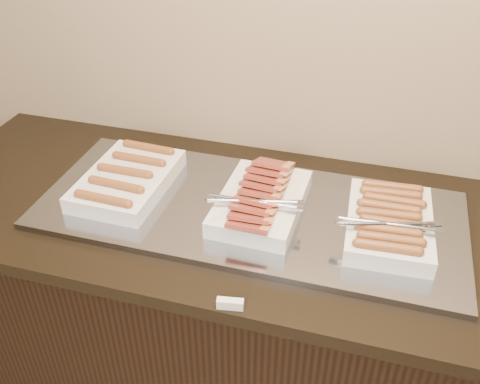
{
  "coord_description": "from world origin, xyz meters",
  "views": [
    {
      "loc": [
        0.3,
        0.95,
        1.83
      ],
      "look_at": [
        -0.04,
        2.13,
        0.97
      ],
      "focal_mm": 40.0,
      "sensor_mm": 36.0,
      "label": 1
    }
  ],
  "objects_px": {
    "dish_right": "(389,223)",
    "dish_center": "(260,201)",
    "counter": "(250,320)",
    "warming_tray": "(249,211)",
    "dish_left": "(128,179)"
  },
  "relations": [
    {
      "from": "dish_right",
      "to": "dish_center",
      "type": "bearing_deg",
      "value": 177.17
    },
    {
      "from": "counter",
      "to": "dish_center",
      "type": "distance_m",
      "value": 0.5
    },
    {
      "from": "counter",
      "to": "warming_tray",
      "type": "distance_m",
      "value": 0.46
    },
    {
      "from": "warming_tray",
      "to": "dish_right",
      "type": "height_order",
      "value": "dish_right"
    },
    {
      "from": "counter",
      "to": "dish_left",
      "type": "relative_size",
      "value": 5.81
    },
    {
      "from": "dish_left",
      "to": "dish_right",
      "type": "height_order",
      "value": "dish_right"
    },
    {
      "from": "counter",
      "to": "warming_tray",
      "type": "height_order",
      "value": "warming_tray"
    },
    {
      "from": "dish_left",
      "to": "warming_tray",
      "type": "bearing_deg",
      "value": 1.03
    },
    {
      "from": "dish_left",
      "to": "dish_right",
      "type": "distance_m",
      "value": 0.76
    },
    {
      "from": "warming_tray",
      "to": "dish_center",
      "type": "relative_size",
      "value": 3.36
    },
    {
      "from": "counter",
      "to": "warming_tray",
      "type": "relative_size",
      "value": 1.72
    },
    {
      "from": "counter",
      "to": "dish_right",
      "type": "bearing_deg",
      "value": -0.68
    },
    {
      "from": "counter",
      "to": "dish_left",
      "type": "distance_m",
      "value": 0.63
    },
    {
      "from": "dish_center",
      "to": "dish_left",
      "type": "bearing_deg",
      "value": -178.98
    },
    {
      "from": "counter",
      "to": "dish_center",
      "type": "xyz_separation_m",
      "value": [
        0.02,
        -0.0,
        0.5
      ]
    }
  ]
}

